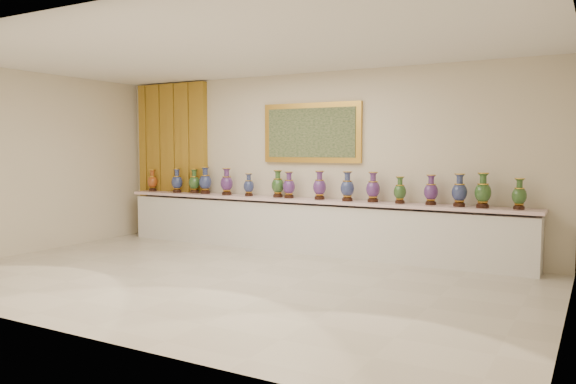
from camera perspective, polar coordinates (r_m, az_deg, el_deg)
name	(u,v)px	position (r m, az deg, el deg)	size (l,w,h in m)	color
ground	(228,280)	(7.55, -6.15, -8.86)	(8.00, 8.00, 0.00)	beige
room	(192,157)	(10.84, -9.70, 3.56)	(8.00, 8.00, 8.00)	beige
counter	(307,226)	(9.38, 1.91, -3.51)	(7.28, 0.48, 0.90)	white
vase_0	(152,181)	(11.31, -13.60, 1.05)	(0.24, 0.24, 0.42)	black
vase_1	(177,182)	(10.82, -11.21, 1.02)	(0.28, 0.28, 0.46)	black
vase_2	(194,182)	(10.62, -9.49, 0.98)	(0.22, 0.22, 0.46)	black
vase_3	(205,182)	(10.47, -8.40, 1.05)	(0.30, 0.30, 0.50)	black
vase_4	(227,183)	(10.13, -6.25, 0.92)	(0.28, 0.28, 0.48)	black
vase_5	(249,186)	(9.88, -4.01, 0.62)	(0.24, 0.24, 0.40)	black
vase_6	(278,185)	(9.60, -1.04, 0.70)	(0.28, 0.28, 0.46)	black
vase_7	(289,186)	(9.43, 0.10, 0.59)	(0.26, 0.26, 0.45)	black
vase_8	(320,187)	(9.19, 3.23, 0.55)	(0.27, 0.27, 0.47)	black
vase_9	(347,188)	(8.95, 6.05, 0.43)	(0.25, 0.25, 0.47)	black
vase_10	(373,189)	(8.83, 8.63, 0.35)	(0.24, 0.24, 0.47)	black
vase_11	(400,191)	(8.69, 11.30, 0.06)	(0.24, 0.24, 0.41)	black
vase_12	(431,191)	(8.58, 14.32, 0.07)	(0.24, 0.24, 0.45)	black
vase_13	(459,192)	(8.44, 17.03, 0.02)	(0.25, 0.25, 0.47)	black
vase_14	(483,192)	(8.34, 19.19, -0.01)	(0.26, 0.26, 0.50)	black
vase_15	(519,195)	(8.32, 22.44, -0.32)	(0.26, 0.26, 0.43)	black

